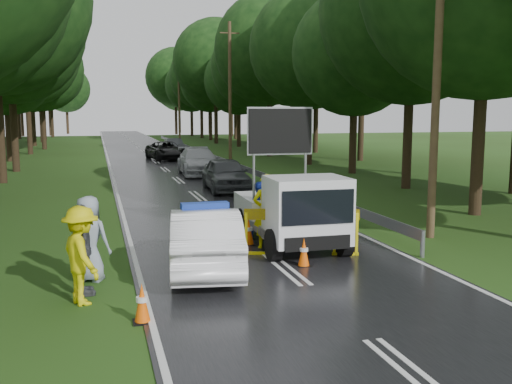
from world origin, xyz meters
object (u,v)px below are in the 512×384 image
object	(u,v)px
officer	(266,211)
queue_car_fourth	(174,146)
police_sedan	(205,240)
barrier	(301,221)
queue_car_second	(199,162)
queue_car_third	(166,151)
work_truck	(293,210)
queue_car_first	(226,174)
civilian	(262,211)

from	to	relation	value
officer	queue_car_fourth	size ratio (longest dim) A/B	0.52
queue_car_fourth	police_sedan	bearing A→B (deg)	-98.61
police_sedan	barrier	size ratio (longest dim) A/B	1.62
barrier	queue_car_second	xyz separation A→B (m)	(0.77, 19.53, -0.14)
queue_car_second	queue_car_fourth	bearing A→B (deg)	88.94
police_sedan	queue_car_third	bearing A→B (deg)	-86.85
queue_car_third	queue_car_fourth	distance (m)	7.84
work_truck	barrier	xyz separation A→B (m)	(-0.10, -0.96, -0.10)
police_sedan	barrier	xyz separation A→B (m)	(2.62, 0.71, 0.19)
queue_car_first	queue_car_third	xyz separation A→B (m)	(-0.63, 18.22, -0.07)
barrier	queue_car_second	world-z (taller)	queue_car_second
queue_car_first	police_sedan	bearing A→B (deg)	-102.69
barrier	queue_car_second	bearing A→B (deg)	105.06
officer	queue_car_second	xyz separation A→B (m)	(1.40, 18.53, -0.23)
police_sedan	queue_car_third	world-z (taller)	police_sedan
queue_car_second	queue_car_fourth	xyz separation A→B (m)	(1.03, 18.78, -0.14)
police_sedan	work_truck	size ratio (longest dim) A/B	0.96
barrier	queue_car_first	distance (m)	12.46
officer	civilian	bearing A→B (deg)	-95.36
barrier	queue_car_fourth	distance (m)	38.36
queue_car_first	queue_car_fourth	world-z (taller)	queue_car_first
barrier	civilian	bearing A→B (deg)	121.20
officer	queue_car_second	bearing A→B (deg)	-90.44
queue_car_second	queue_car_third	size ratio (longest dim) A/B	1.06
barrier	queue_car_fourth	size ratio (longest dim) A/B	0.72
work_truck	queue_car_second	distance (m)	18.58
police_sedan	officer	world-z (taller)	officer
queue_car_second	queue_car_fourth	world-z (taller)	queue_car_second
queue_car_third	queue_car_fourth	bearing A→B (deg)	70.27
queue_car_second	civilian	bearing A→B (deg)	-91.97
police_sedan	civilian	bearing A→B (deg)	-120.62
queue_car_second	work_truck	bearing A→B (deg)	-89.96
officer	queue_car_fourth	world-z (taller)	officer
queue_car_fourth	queue_car_third	bearing A→B (deg)	-104.04
civilian	queue_car_second	size ratio (longest dim) A/B	0.32
police_sedan	queue_car_first	bearing A→B (deg)	-96.38
work_truck	barrier	world-z (taller)	work_truck
police_sedan	queue_car_second	world-z (taller)	police_sedan
civilian	queue_car_fourth	xyz separation A→B (m)	(2.28, 36.37, -0.21)
police_sedan	queue_car_first	xyz separation A→B (m)	(3.44, 13.14, 0.05)
queue_car_third	civilian	bearing A→B (deg)	-99.15
police_sedan	queue_car_second	xyz separation A→B (m)	(3.39, 20.24, 0.05)
civilian	queue_car_first	bearing A→B (deg)	62.99
work_truck	queue_car_second	size ratio (longest dim) A/B	0.88
work_truck	barrier	size ratio (longest dim) A/B	1.68
queue_car_first	queue_car_third	world-z (taller)	queue_car_first
queue_car_second	queue_car_first	bearing A→B (deg)	-87.55
civilian	queue_car_third	world-z (taller)	civilian
officer	queue_car_third	distance (m)	29.66
police_sedan	officer	distance (m)	2.64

